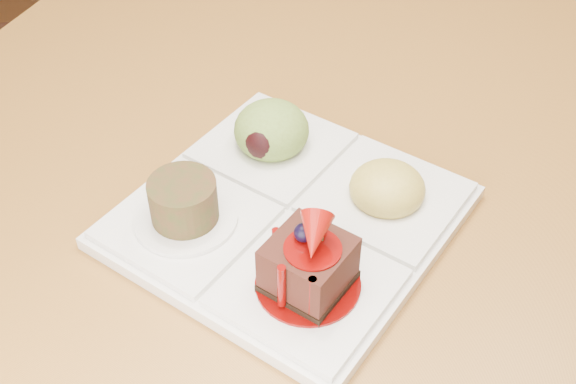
% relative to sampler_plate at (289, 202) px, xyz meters
% --- Properties ---
extents(ground, '(6.00, 6.00, 0.00)m').
position_rel_sampler_plate_xyz_m(ground, '(0.07, 0.67, -0.77)').
color(ground, '#502E16').
extents(sampler_plate, '(0.29, 0.29, 0.10)m').
position_rel_sampler_plate_xyz_m(sampler_plate, '(0.00, 0.00, 0.00)').
color(sampler_plate, white).
rests_on(sampler_plate, dining_table).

